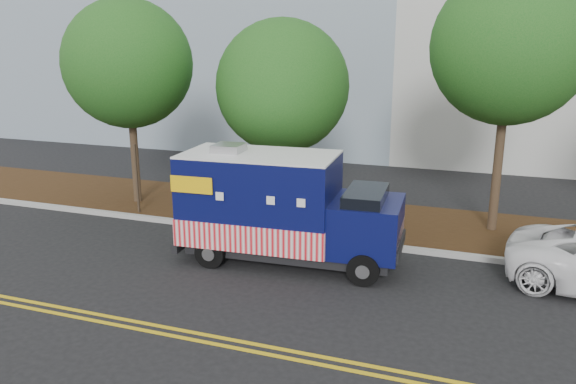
% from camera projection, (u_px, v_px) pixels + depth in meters
% --- Properties ---
extents(ground, '(120.00, 120.00, 0.00)m').
position_uv_depth(ground, '(243.00, 250.00, 15.45)').
color(ground, black).
rests_on(ground, ground).
extents(curb, '(120.00, 0.18, 0.15)m').
position_uv_depth(curb, '(262.00, 232.00, 16.70)').
color(curb, '#9E9E99').
rests_on(curb, ground).
extents(mulch_strip, '(120.00, 4.00, 0.15)m').
position_uv_depth(mulch_strip, '(285.00, 212.00, 18.61)').
color(mulch_strip, black).
rests_on(mulch_strip, ground).
extents(centerline_near, '(120.00, 0.10, 0.01)m').
position_uv_depth(centerline_near, '(154.00, 325.00, 11.40)').
color(centerline_near, gold).
rests_on(centerline_near, ground).
extents(centerline_far, '(120.00, 0.10, 0.01)m').
position_uv_depth(centerline_far, '(147.00, 331.00, 11.17)').
color(centerline_far, gold).
rests_on(centerline_far, ground).
extents(tree_a, '(4.22, 4.22, 6.96)m').
position_uv_depth(tree_a, '(128.00, 64.00, 18.41)').
color(tree_a, '#38281C').
rests_on(tree_a, ground).
extents(tree_b, '(4.17, 4.17, 6.29)m').
position_uv_depth(tree_b, '(282.00, 86.00, 17.49)').
color(tree_b, '#38281C').
rests_on(tree_b, ground).
extents(tree_c, '(4.31, 4.31, 7.58)m').
position_uv_depth(tree_c, '(510.00, 47.00, 15.36)').
color(tree_c, '#38281C').
rests_on(tree_c, ground).
extents(sign_post, '(0.06, 0.06, 2.40)m').
position_uv_depth(sign_post, '(137.00, 181.00, 18.10)').
color(sign_post, '#473828').
rests_on(sign_post, ground).
extents(food_truck, '(5.85, 2.47, 3.02)m').
position_uv_depth(food_truck, '(279.00, 210.00, 14.43)').
color(food_truck, black).
rests_on(food_truck, ground).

